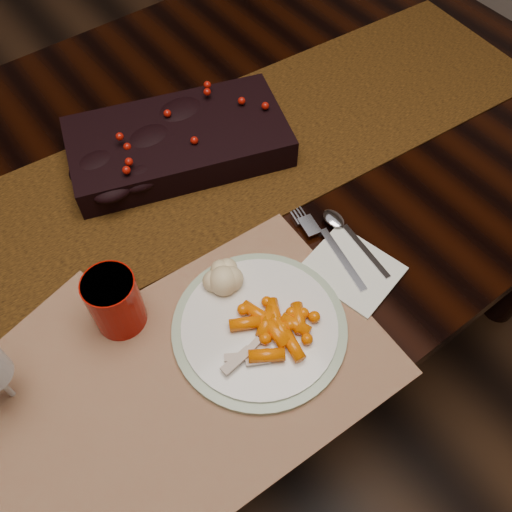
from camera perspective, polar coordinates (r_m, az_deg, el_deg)
floor at (r=1.62m, az=-5.90°, el=-10.43°), size 5.00×5.00×0.00m
dining_table at (r=1.29m, az=-7.34°, el=-3.84°), size 1.80×1.00×0.75m
table_runner at (r=0.98m, az=-12.51°, el=6.11°), size 1.71×0.47×0.00m
centerpiece at (r=1.00m, az=-8.20°, el=12.18°), size 0.43×0.31×0.08m
placemat_main at (r=0.79m, az=-4.19°, el=-11.62°), size 0.49×0.36×0.00m
placemat_second at (r=0.81m, az=-22.25°, el=-17.82°), size 0.50×0.42×0.00m
dinner_plate at (r=0.80m, az=0.37°, el=-7.48°), size 0.30×0.30×0.01m
baby_carrots at (r=0.79m, az=2.54°, el=-7.30°), size 0.12×0.10×0.02m
mashed_potatoes at (r=0.81m, az=-3.06°, el=-2.12°), size 0.08×0.07×0.04m
turkey_shreds at (r=0.77m, az=-1.26°, el=-10.78°), size 0.08×0.07×0.02m
napkin at (r=0.87m, az=10.09°, el=-1.38°), size 0.15×0.16×0.00m
fork at (r=0.88m, az=8.22°, el=0.62°), size 0.06×0.17×0.00m
spoon at (r=0.90m, az=10.41°, el=1.60°), size 0.05×0.15×0.00m
red_cup at (r=0.80m, az=-14.63°, el=-4.70°), size 0.09×0.09×0.10m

